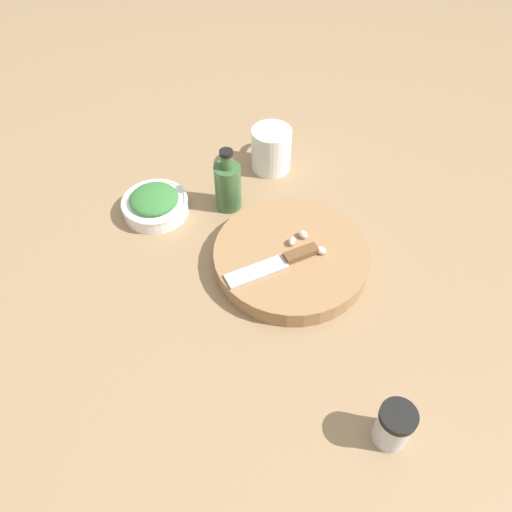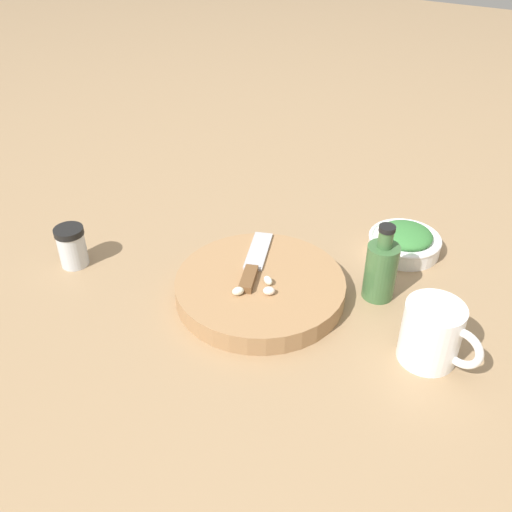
{
  "view_description": "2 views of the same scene",
  "coord_description": "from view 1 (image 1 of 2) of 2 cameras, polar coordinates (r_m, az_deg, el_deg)",
  "views": [
    {
      "loc": [
        -0.59,
        0.04,
        0.74
      ],
      "look_at": [
        0.0,
        -0.02,
        0.05
      ],
      "focal_mm": 35.0,
      "sensor_mm": 36.0,
      "label": 1
    },
    {
      "loc": [
        0.41,
        -0.76,
        0.63
      ],
      "look_at": [
        -0.01,
        -0.05,
        0.05
      ],
      "focal_mm": 40.0,
      "sensor_mm": 36.0,
      "label": 2
    }
  ],
  "objects": [
    {
      "name": "ground_plane",
      "position": [
        0.94,
        -1.05,
        -2.37
      ],
      "size": [
        5.0,
        5.0,
        0.0
      ],
      "primitive_type": "plane",
      "color": "#997A56"
    },
    {
      "name": "cutting_board",
      "position": [
        0.95,
        4.01,
        -0.12
      ],
      "size": [
        0.29,
        0.29,
        0.04
      ],
      "color": "#9E754C",
      "rests_on": "ground_plane"
    },
    {
      "name": "chef_knife",
      "position": [
        0.91,
        2.59,
        -0.75
      ],
      "size": [
        0.09,
        0.18,
        0.01
      ],
      "rotation": [
        0.0,
        0.0,
        0.34
      ],
      "color": "brown",
      "rests_on": "cutting_board"
    },
    {
      "name": "garlic_cloves",
      "position": [
        0.95,
        5.77,
        1.6
      ],
      "size": [
        0.07,
        0.07,
        0.01
      ],
      "color": "silver",
      "rests_on": "cutting_board"
    },
    {
      "name": "herb_bowl",
      "position": [
        1.06,
        -11.49,
        5.9
      ],
      "size": [
        0.14,
        0.14,
        0.05
      ],
      "color": "white",
      "rests_on": "ground_plane"
    },
    {
      "name": "spice_jar",
      "position": [
        0.78,
        15.47,
        -18.19
      ],
      "size": [
        0.05,
        0.05,
        0.08
      ],
      "color": "silver",
      "rests_on": "ground_plane"
    },
    {
      "name": "coffee_mug",
      "position": [
        1.14,
        1.77,
        12.19
      ],
      "size": [
        0.13,
        0.09,
        0.1
      ],
      "color": "white",
      "rests_on": "ground_plane"
    },
    {
      "name": "oil_bottle",
      "position": [
        1.04,
        -3.23,
        8.12
      ],
      "size": [
        0.06,
        0.06,
        0.14
      ],
      "color": "#3D6638",
      "rests_on": "ground_plane"
    }
  ]
}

